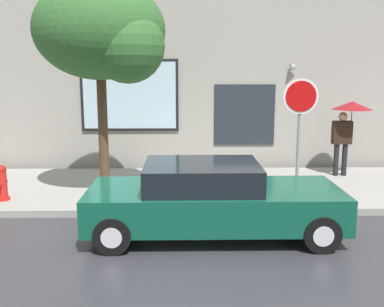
{
  "coord_description": "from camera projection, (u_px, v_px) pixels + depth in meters",
  "views": [
    {
      "loc": [
        0.01,
        -7.92,
        3.06
      ],
      "look_at": [
        0.2,
        1.8,
        1.2
      ],
      "focal_mm": 41.73,
      "sensor_mm": 36.0,
      "label": 1
    }
  ],
  "objects": [
    {
      "name": "sidewalk",
      "position": [
        183.0,
        188.0,
        11.29
      ],
      "size": [
        20.0,
        4.0,
        0.15
      ],
      "primitive_type": "cube",
      "color": "gray",
      "rests_on": "ground"
    },
    {
      "name": "parked_car",
      "position": [
        212.0,
        200.0,
        8.21
      ],
      "size": [
        4.61,
        1.91,
        1.37
      ],
      "color": "#0F4C38",
      "rests_on": "ground"
    },
    {
      "name": "pedestrian_with_umbrella",
      "position": [
        349.0,
        116.0,
        12.03
      ],
      "size": [
        1.06,
        1.06,
        2.04
      ],
      "color": "black",
      "rests_on": "sidewalk"
    },
    {
      "name": "ground_plane",
      "position": [
        183.0,
        234.0,
        8.36
      ],
      "size": [
        60.0,
        60.0,
        0.0
      ],
      "primitive_type": "plane",
      "color": "#333338"
    },
    {
      "name": "building_facade",
      "position": [
        182.0,
        54.0,
        13.1
      ],
      "size": [
        20.0,
        0.67,
        7.0
      ],
      "color": "#9E998E",
      "rests_on": "ground"
    },
    {
      "name": "stop_sign",
      "position": [
        300.0,
        116.0,
        9.6
      ],
      "size": [
        0.76,
        0.1,
        2.71
      ],
      "color": "gray",
      "rests_on": "sidewalk"
    },
    {
      "name": "fire_hydrant",
      "position": [
        2.0,
        183.0,
        9.95
      ],
      "size": [
        0.3,
        0.44,
        0.81
      ],
      "color": "red",
      "rests_on": "sidewalk"
    },
    {
      "name": "street_tree",
      "position": [
        105.0,
        34.0,
        9.65
      ],
      "size": [
        2.88,
        2.45,
        4.82
      ],
      "color": "#4C3823",
      "rests_on": "sidewalk"
    }
  ]
}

